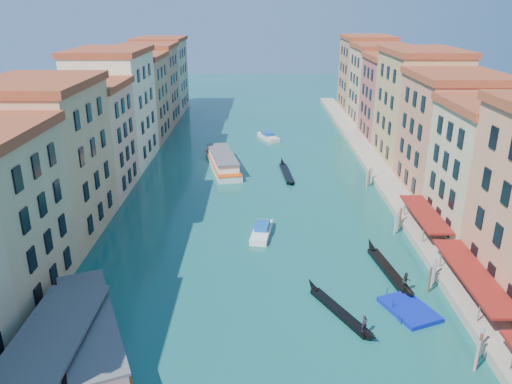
% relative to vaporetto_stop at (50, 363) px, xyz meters
% --- Properties ---
extents(left_bank_palazzos, '(12.80, 128.40, 21.00)m').
position_rel_vaporetto_stop_xyz_m(left_bank_palazzos, '(-10.00, 52.68, 8.27)').
color(left_bank_palazzos, tan).
rests_on(left_bank_palazzos, ground).
extents(right_bank_palazzos, '(12.80, 128.40, 21.00)m').
position_rel_vaporetto_stop_xyz_m(right_bank_palazzos, '(46.00, 53.00, 8.31)').
color(right_bank_palazzos, brown).
rests_on(right_bank_palazzos, ground).
extents(quay, '(4.00, 140.00, 1.00)m').
position_rel_vaporetto_stop_xyz_m(quay, '(38.00, 53.00, -0.94)').
color(quay, gray).
rests_on(quay, ground).
extents(restaurant_awnings, '(3.20, 44.55, 3.12)m').
position_rel_vaporetto_stop_xyz_m(restaurant_awnings, '(38.19, 11.00, 1.55)').
color(restaurant_awnings, maroon).
rests_on(restaurant_awnings, ground).
extents(vaporetto_stop, '(5.40, 16.40, 3.65)m').
position_rel_vaporetto_stop_xyz_m(vaporetto_stop, '(0.00, 0.00, 0.00)').
color(vaporetto_stop, '#575759').
rests_on(vaporetto_stop, ground).
extents(mooring_poles_right, '(1.44, 54.24, 3.20)m').
position_rel_vaporetto_stop_xyz_m(mooring_poles_right, '(35.10, 16.80, -0.14)').
color(mooring_poles_right, '#502C1B').
rests_on(mooring_poles_right, ground).
extents(mooring_poles_left, '(0.24, 8.24, 3.20)m').
position_rel_vaporetto_stop_xyz_m(mooring_poles_left, '(-2.50, 0.00, -0.14)').
color(mooring_poles_left, '#502C1B').
rests_on(mooring_poles_left, ground).
extents(vaporetto_near, '(12.31, 20.41, 3.01)m').
position_rel_vaporetto_stop_xyz_m(vaporetto_near, '(2.00, 3.86, -0.08)').
color(vaporetto_near, white).
rests_on(vaporetto_near, ground).
extents(vaporetto_far, '(7.93, 18.56, 2.69)m').
position_rel_vaporetto_stop_xyz_m(vaporetto_far, '(10.07, 55.55, -0.23)').
color(vaporetto_far, silver).
rests_on(vaporetto_far, ground).
extents(gondola_fore, '(6.09, 10.61, 2.30)m').
position_rel_vaporetto_stop_xyz_m(gondola_fore, '(24.59, 9.01, -1.05)').
color(gondola_fore, black).
rests_on(gondola_fore, ground).
extents(gondola_right, '(3.05, 13.22, 2.64)m').
position_rel_vaporetto_stop_xyz_m(gondola_right, '(31.37, 16.73, -0.93)').
color(gondola_right, black).
rests_on(gondola_right, ground).
extents(gondola_far, '(2.17, 13.59, 1.92)m').
position_rel_vaporetto_stop_xyz_m(gondola_far, '(21.58, 51.60, -1.05)').
color(gondola_far, black).
rests_on(gondola_far, ground).
extents(motorboat_mid, '(3.13, 7.07, 1.41)m').
position_rel_vaporetto_stop_xyz_m(motorboat_mid, '(17.10, 26.88, -0.89)').
color(motorboat_mid, white).
rests_on(motorboat_mid, ground).
extents(motorboat_far, '(5.08, 7.76, 1.54)m').
position_rel_vaporetto_stop_xyz_m(motorboat_far, '(18.86, 76.44, -0.84)').
color(motorboat_far, silver).
rests_on(motorboat_far, ground).
extents(blue_dock, '(5.59, 6.60, 0.47)m').
position_rel_vaporetto_stop_xyz_m(blue_dock, '(31.50, 9.46, -1.21)').
color(blue_dock, '#081CA8').
rests_on(blue_dock, ground).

